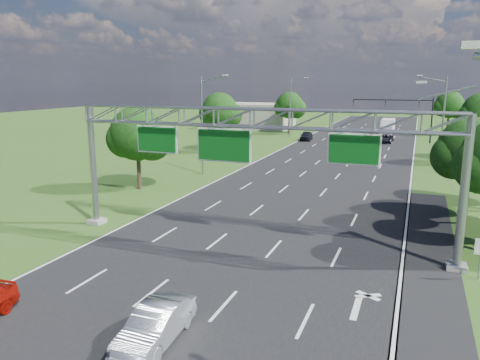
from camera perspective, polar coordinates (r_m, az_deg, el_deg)
The scene contains 18 objects.
ground at distance 45.17m, azimuth 8.75°, elevation -0.35°, with size 220.00×220.00×0.00m, color #2E5419.
road at distance 45.17m, azimuth 8.75°, elevation -0.35°, with size 18.00×180.00×0.02m, color black.
road_flare at distance 28.85m, azimuth 22.02°, elevation -8.27°, with size 3.00×30.00×0.02m, color black.
sign_gantry at distance 26.81m, azimuth 1.65°, elevation 6.28°, with size 23.50×1.00×9.56m.
traffic_signal at distance 78.34m, azimuth 19.83°, elevation 8.10°, with size 12.21×0.24×7.00m.
streetlight_l_near at distance 47.94m, azimuth -4.45°, elevation 7.21°, with size 2.97×0.22×10.16m.
streetlight_l_far at distance 80.91m, azimuth 6.30°, elevation 9.12°, with size 2.97×0.22×10.16m.
streetlight_r_mid at distance 53.39m, azimuth 23.32°, elevation 6.76°, with size 2.97×0.22×10.16m.
tree_verge_la at distance 42.36m, azimuth -12.29°, elevation 5.22°, with size 5.76×4.80×7.40m.
tree_verge_lb at distance 63.52m, azimuth -2.43°, elevation 8.26°, with size 5.76×4.80×8.06m.
tree_verge_lc at distance 86.22m, azimuth 6.09°, elevation 8.90°, with size 5.76×4.80×7.62m.
tree_verge_re at distance 91.47m, azimuth 24.21°, elevation 8.24°, with size 5.76×4.80×7.84m.
building_left at distance 96.61m, azimuth 2.03°, elevation 7.82°, with size 14.00×10.00×5.00m, color gray.
silver_sedan at distance 18.39m, azimuth -10.27°, elevation -16.99°, with size 1.50×4.30×1.42m, color #A9ADB5.
car_queue_a at distance 75.59m, azimuth 12.84°, elevation 5.02°, with size 2.09×5.15×1.49m, color silver.
car_queue_b at distance 77.26m, azimuth 17.33°, elevation 4.84°, with size 2.13×4.62×1.29m, color black.
car_queue_c at distance 77.42m, azimuth 8.09°, elevation 5.35°, with size 1.75×4.35×1.48m, color black.
box_truck at distance 88.38m, azimuth 17.54°, elevation 6.12°, with size 2.26×7.38×2.79m.
Camera 1 is at (9.10, -13.20, 9.57)m, focal length 35.00 mm.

